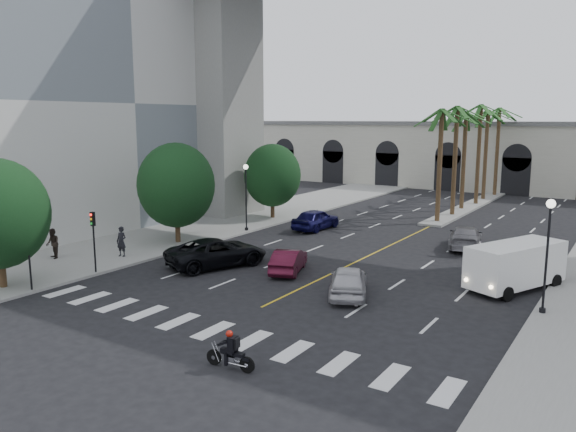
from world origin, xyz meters
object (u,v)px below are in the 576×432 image
(lamp_post_left_far, at_px, (246,192))
(car_e, at_px, (316,219))
(pedestrian_b, at_px, (53,244))
(car_a, at_px, (348,281))
(car_c, at_px, (217,252))
(car_d, at_px, (465,237))
(car_b, at_px, (289,261))
(cargo_van, at_px, (515,264))
(traffic_signal_far, at_px, (93,232))
(motorcycle_rider, at_px, (231,352))
(traffic_signal_near, at_px, (28,245))
(lamp_post_right, at_px, (548,247))
(pedestrian_a, at_px, (121,242))

(lamp_post_left_far, relative_size, car_e, 1.08)
(pedestrian_b, bearing_deg, car_a, 32.19)
(car_c, xyz_separation_m, car_d, (11.31, 13.04, -0.09))
(car_a, height_order, car_b, car_a)
(car_e, bearing_deg, cargo_van, 154.54)
(car_d, distance_m, pedestrian_b, 27.27)
(traffic_signal_far, relative_size, car_a, 0.80)
(motorcycle_rider, bearing_deg, pedestrian_b, 157.31)
(traffic_signal_near, xyz_separation_m, car_a, (13.95, 8.37, -1.74))
(car_c, distance_m, car_e, 13.16)
(car_b, distance_m, car_c, 4.54)
(car_c, height_order, pedestrian_b, pedestrian_b)
(traffic_signal_near, bearing_deg, cargo_van, 33.92)
(car_a, relative_size, car_b, 1.08)
(traffic_signal_far, relative_size, pedestrian_b, 1.91)
(car_e, bearing_deg, car_a, 126.57)
(lamp_post_left_far, distance_m, car_e, 6.10)
(lamp_post_right, relative_size, car_e, 1.08)
(motorcycle_rider, xyz_separation_m, pedestrian_a, (-15.94, 8.86, 0.46))
(motorcycle_rider, bearing_deg, car_c, 127.03)
(cargo_van, height_order, pedestrian_a, cargo_van)
(traffic_signal_near, distance_m, cargo_van, 25.07)
(car_b, xyz_separation_m, pedestrian_a, (-10.68, -3.08, 0.42))
(car_c, bearing_deg, pedestrian_b, 49.03)
(car_a, bearing_deg, traffic_signal_far, -7.15)
(lamp_post_right, bearing_deg, car_e, 147.63)
(lamp_post_right, relative_size, car_c, 0.87)
(car_a, relative_size, pedestrian_b, 2.38)
(traffic_signal_near, xyz_separation_m, pedestrian_b, (-4.85, 4.65, -1.41))
(car_a, xyz_separation_m, car_d, (2.00, 13.90, -0.01))
(cargo_van, xyz_separation_m, pedestrian_b, (-25.63, -9.32, -0.26))
(cargo_van, bearing_deg, pedestrian_b, -135.57)
(cargo_van, bearing_deg, car_b, -138.87)
(car_a, distance_m, pedestrian_a, 15.65)
(lamp_post_right, bearing_deg, car_c, -175.98)
(car_d, bearing_deg, lamp_post_left_far, -0.53)
(car_a, bearing_deg, traffic_signal_near, 6.42)
(lamp_post_right, height_order, car_b, lamp_post_right)
(traffic_signal_far, relative_size, car_b, 0.87)
(pedestrian_b, bearing_deg, car_b, 43.68)
(car_c, bearing_deg, car_b, -141.20)
(traffic_signal_far, xyz_separation_m, car_e, (3.96, 18.38, -1.66))
(pedestrian_a, bearing_deg, lamp_post_right, -1.33)
(traffic_signal_far, xyz_separation_m, car_b, (9.02, 6.45, -1.82))
(traffic_signal_near, height_order, cargo_van, traffic_signal_near)
(pedestrian_b, bearing_deg, car_c, 46.75)
(motorcycle_rider, relative_size, car_d, 0.38)
(motorcycle_rider, bearing_deg, car_b, 108.87)
(car_d, bearing_deg, car_b, 45.86)
(motorcycle_rider, bearing_deg, traffic_signal_far, 154.06)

